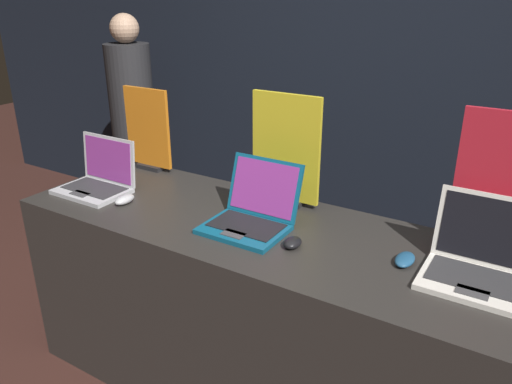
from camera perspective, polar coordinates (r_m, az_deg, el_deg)
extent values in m
cube|color=black|center=(3.36, 14.66, 14.36)|extent=(8.00, 0.05, 2.80)
cube|color=#282623|center=(2.34, 0.15, -13.70)|extent=(2.19, 0.72, 0.90)
cube|color=#B7B7BC|center=(2.56, -18.25, 0.08)|extent=(0.34, 0.23, 0.02)
cube|color=#2D2D30|center=(2.56, -17.99, 0.45)|extent=(0.30, 0.16, 0.00)
cube|color=#3F3F42|center=(2.51, -19.47, -0.19)|extent=(0.10, 0.05, 0.00)
cube|color=#B7B7BC|center=(2.59, -16.47, 3.59)|extent=(0.34, 0.03, 0.23)
cube|color=#8C338C|center=(2.59, -16.58, 3.56)|extent=(0.31, 0.02, 0.21)
ellipsoid|color=#B2B2B7|center=(2.39, -14.79, -0.85)|extent=(0.06, 0.11, 0.04)
cube|color=black|center=(2.82, -11.93, 2.86)|extent=(0.16, 0.07, 0.02)
cube|color=orange|center=(2.76, -12.29, 7.23)|extent=(0.29, 0.02, 0.42)
cube|color=#0F5170|center=(2.05, -1.41, -4.30)|extent=(0.33, 0.25, 0.02)
cube|color=black|center=(2.06, -1.13, -3.80)|extent=(0.29, 0.18, 0.00)
cube|color=#3F3F42|center=(1.99, -2.60, -4.82)|extent=(0.09, 0.06, 0.00)
cube|color=#0F5170|center=(2.13, 0.98, 0.53)|extent=(0.33, 0.09, 0.24)
cube|color=#8C338C|center=(2.12, 0.89, 0.53)|extent=(0.30, 0.07, 0.21)
ellipsoid|color=black|center=(1.94, 4.20, -5.80)|extent=(0.07, 0.09, 0.04)
cube|color=black|center=(2.32, 3.27, -0.95)|extent=(0.18, 0.07, 0.02)
cube|color=gold|center=(2.24, 3.41, 5.07)|extent=(0.33, 0.02, 0.49)
cube|color=silver|center=(1.85, 23.83, -9.61)|extent=(0.36, 0.26, 0.02)
cube|color=#2D2D30|center=(1.86, 23.98, -9.01)|extent=(0.32, 0.18, 0.00)
cube|color=#3F3F42|center=(1.78, 23.49, -10.46)|extent=(0.10, 0.06, 0.00)
cube|color=silver|center=(1.92, 25.18, -3.97)|extent=(0.36, 0.06, 0.25)
cube|color=black|center=(1.92, 25.16, -4.01)|extent=(0.32, 0.05, 0.22)
ellipsoid|color=navy|center=(1.90, 16.65, -7.40)|extent=(0.07, 0.12, 0.03)
cube|color=black|center=(2.09, 25.04, -5.98)|extent=(0.18, 0.07, 0.02)
cube|color=red|center=(1.99, 26.30, 0.96)|extent=(0.32, 0.02, 0.52)
cylinder|color=#282833|center=(3.95, -13.17, 0.57)|extent=(0.25, 0.25, 0.80)
cylinder|color=#262628|center=(3.75, -14.15, 11.04)|extent=(0.32, 0.32, 0.67)
sphere|color=tan|center=(3.69, -14.81, 17.64)|extent=(0.20, 0.20, 0.20)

